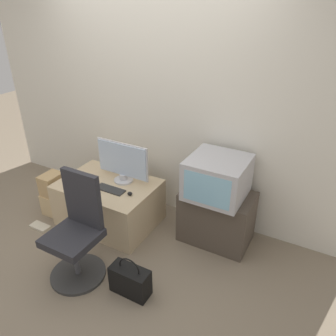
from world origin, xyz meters
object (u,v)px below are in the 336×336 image
object	(u,v)px
keyboard	(110,189)
handbag	(130,280)
main_monitor	(123,162)
cardboard_box_lower	(55,202)
book	(40,226)
crt_tv	(217,177)
office_chair	(77,235)
mouse	(130,194)

from	to	relation	value
keyboard	handbag	size ratio (longest dim) A/B	0.86
main_monitor	cardboard_box_lower	distance (m)	1.03
book	crt_tv	bearing A→B (deg)	22.72
crt_tv	keyboard	bearing A→B (deg)	-161.46
main_monitor	crt_tv	size ratio (longest dim) A/B	1.15
office_chair	book	bearing A→B (deg)	162.86
handbag	book	world-z (taller)	handbag
office_chair	cardboard_box_lower	bearing A→B (deg)	147.83
keyboard	book	distance (m)	0.94
keyboard	book	xyz separation A→B (m)	(-0.72, -0.38, -0.48)
office_chair	handbag	distance (m)	0.60
crt_tv	cardboard_box_lower	bearing A→B (deg)	-167.21
main_monitor	cardboard_box_lower	xyz separation A→B (m)	(-0.80, -0.29, -0.59)
office_chair	mouse	bearing A→B (deg)	81.49
main_monitor	cardboard_box_lower	size ratio (longest dim) A/B	2.29
mouse	book	size ratio (longest dim) A/B	0.23
keyboard	office_chair	size ratio (longest dim) A/B	0.32
keyboard	cardboard_box_lower	bearing A→B (deg)	-175.05
mouse	book	xyz separation A→B (m)	(-0.95, -0.40, -0.49)
main_monitor	book	bearing A→B (deg)	-140.21
mouse	book	bearing A→B (deg)	-157.15
handbag	book	distance (m)	1.41
keyboard	crt_tv	distance (m)	1.10
mouse	book	distance (m)	1.14
keyboard	crt_tv	world-z (taller)	crt_tv
keyboard	handbag	bearing A→B (deg)	-43.72
crt_tv	book	bearing A→B (deg)	-157.28
crt_tv	office_chair	distance (m)	1.37
keyboard	office_chair	distance (m)	0.67
main_monitor	mouse	size ratio (longest dim) A/B	11.82
office_chair	cardboard_box_lower	distance (m)	1.13
crt_tv	handbag	distance (m)	1.20
keyboard	mouse	bearing A→B (deg)	3.80
mouse	office_chair	bearing A→B (deg)	-98.51
crt_tv	handbag	size ratio (longest dim) A/B	1.45
crt_tv	handbag	world-z (taller)	crt_tv
keyboard	book	size ratio (longest dim) A/B	1.43
main_monitor	mouse	distance (m)	0.37
office_chair	main_monitor	bearing A→B (deg)	98.04
mouse	main_monitor	bearing A→B (deg)	137.12
office_chair	cardboard_box_lower	size ratio (longest dim) A/B	3.64
mouse	cardboard_box_lower	distance (m)	1.09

